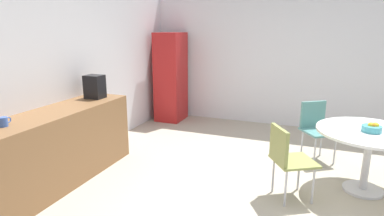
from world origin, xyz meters
The scene contains 12 objects.
ground_plane centered at (0.00, 0.00, 0.00)m, with size 6.00×6.00×0.00m, color #B2A893.
wall_back centered at (0.00, 3.00, 1.30)m, with size 6.00×0.10×2.60m, color silver.
wall_side_right centered at (3.00, 0.00, 1.30)m, with size 0.10×6.00×2.60m, color silver.
counter_block centered at (-0.49, 2.65, 0.45)m, with size 2.17×0.60×0.90m, color brown.
locker_cabinet centered at (2.55, 2.55, 0.88)m, with size 0.60×0.50×1.76m, color #B21E1E.
round_table centered at (0.60, -0.80, 0.61)m, with size 1.15×1.15×0.74m.
chair_olive centered at (0.09, 0.05, 0.52)m, with size 0.58×0.58×0.83m.
chair_teal centered at (1.42, -0.24, 0.52)m, with size 0.58×0.58×0.83m.
fruit_bowl centered at (0.56, -0.80, 0.78)m, with size 0.20×0.20×0.11m.
mug_white centered at (0.31, 2.58, 0.95)m, with size 0.13×0.08×0.09m.
mug_green centered at (-1.13, 2.66, 0.95)m, with size 0.13×0.08×0.09m.
coffee_maker centered at (0.28, 2.65, 1.06)m, with size 0.20×0.24×0.32m, color black.
Camera 1 is at (-3.31, -0.18, 1.86)m, focal length 30.21 mm.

